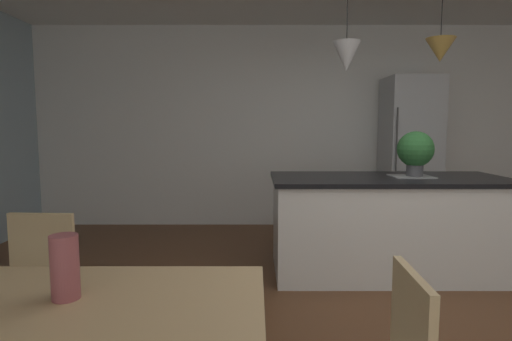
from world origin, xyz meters
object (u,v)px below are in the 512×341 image
object	(u,v)px
potted_plant_on_island	(417,151)
vase_on_dining_table	(66,267)
kitchen_island	(389,224)
dining_table	(12,330)
chair_far_left	(32,289)
refrigerator	(411,155)

from	to	relation	value
potted_plant_on_island	vase_on_dining_table	distance (m)	3.18
kitchen_island	vase_on_dining_table	xyz separation A→B (m)	(-1.92, -2.32, 0.39)
kitchen_island	vase_on_dining_table	distance (m)	3.04
dining_table	potted_plant_on_island	world-z (taller)	potted_plant_on_island
dining_table	vase_on_dining_table	bearing A→B (deg)	36.11
chair_far_left	dining_table	bearing A→B (deg)	-64.93
chair_far_left	refrigerator	distance (m)	4.54
dining_table	refrigerator	bearing A→B (deg)	54.80
kitchen_island	vase_on_dining_table	world-z (taller)	vase_on_dining_table
dining_table	chair_far_left	world-z (taller)	chair_far_left
dining_table	refrigerator	xyz separation A→B (m)	(2.82, 4.00, 0.33)
dining_table	vase_on_dining_table	distance (m)	0.26
refrigerator	vase_on_dining_table	size ratio (longest dim) A/B	8.34
chair_far_left	kitchen_island	size ratio (longest dim) A/B	0.41
potted_plant_on_island	refrigerator	bearing A→B (deg)	71.51
kitchen_island	refrigerator	xyz separation A→B (m)	(0.76, 1.57, 0.53)
dining_table	chair_far_left	xyz separation A→B (m)	(-0.39, 0.83, -0.19)
potted_plant_on_island	vase_on_dining_table	world-z (taller)	potted_plant_on_island
dining_table	potted_plant_on_island	xyz separation A→B (m)	(2.30, 2.43, 0.48)
dining_table	kitchen_island	size ratio (longest dim) A/B	0.82
chair_far_left	refrigerator	bearing A→B (deg)	44.60
dining_table	chair_far_left	bearing A→B (deg)	115.07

